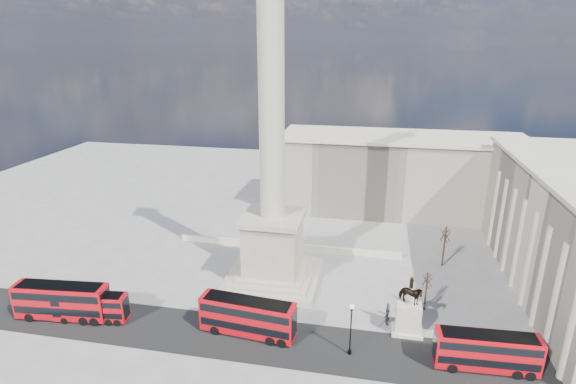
% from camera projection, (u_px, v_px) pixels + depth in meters
% --- Properties ---
extents(ground, '(180.00, 180.00, 0.00)m').
position_uv_depth(ground, '(266.00, 296.00, 65.59)').
color(ground, gray).
rests_on(ground, ground).
extents(asphalt_road, '(120.00, 9.00, 0.01)m').
position_uv_depth(asphalt_road, '(286.00, 343.00, 55.38)').
color(asphalt_road, black).
rests_on(asphalt_road, ground).
extents(nelsons_column, '(14.00, 14.00, 49.85)m').
position_uv_depth(nelsons_column, '(273.00, 202.00, 66.11)').
color(nelsons_column, '#B0A792').
rests_on(nelsons_column, ground).
extents(balustrade_wall, '(40.00, 0.60, 1.10)m').
position_uv_depth(balustrade_wall, '(287.00, 246.00, 80.29)').
color(balustrade_wall, beige).
rests_on(balustrade_wall, ground).
extents(building_northeast, '(51.00, 17.00, 16.60)m').
position_uv_depth(building_northeast, '(400.00, 174.00, 96.47)').
color(building_northeast, beige).
rests_on(building_northeast, ground).
extents(red_bus_a, '(9.95, 3.48, 3.95)m').
position_uv_depth(red_bus_a, '(91.00, 307.00, 59.28)').
color(red_bus_a, '#BA0911').
rests_on(red_bus_a, ground).
extents(red_bus_b, '(12.38, 3.97, 4.93)m').
position_uv_depth(red_bus_b, '(248.00, 317.00, 56.26)').
color(red_bus_b, '#BA0911').
rests_on(red_bus_b, ground).
extents(red_bus_c, '(11.39, 3.13, 4.57)m').
position_uv_depth(red_bus_c, '(487.00, 351.00, 50.30)').
color(red_bus_c, '#BA0911').
rests_on(red_bus_c, ground).
extents(red_bus_e, '(12.58, 3.93, 5.02)m').
position_uv_depth(red_bus_e, '(62.00, 301.00, 59.61)').
color(red_bus_e, '#BA0911').
rests_on(red_bus_e, ground).
extents(victorian_lamp, '(0.58, 0.58, 6.80)m').
position_uv_depth(victorian_lamp, '(351.00, 325.00, 52.22)').
color(victorian_lamp, black).
rests_on(victorian_lamp, ground).
extents(equestrian_statue, '(3.82, 2.87, 8.00)m').
position_uv_depth(equestrian_statue, '(408.00, 314.00, 56.54)').
color(equestrian_statue, beige).
rests_on(equestrian_statue, ground).
extents(bare_tree_near, '(1.73, 1.73, 7.56)m').
position_uv_depth(bare_tree_near, '(562.00, 298.00, 54.25)').
color(bare_tree_near, '#332319').
rests_on(bare_tree_near, ground).
extents(bare_tree_mid, '(1.59, 1.59, 6.04)m').
position_uv_depth(bare_tree_mid, '(427.00, 279.00, 60.82)').
color(bare_tree_mid, '#332319').
rests_on(bare_tree_mid, ground).
extents(bare_tree_far, '(1.81, 1.81, 7.41)m').
position_uv_depth(bare_tree_far, '(446.00, 233.00, 72.58)').
color(bare_tree_far, '#332319').
rests_on(bare_tree_far, ground).
extents(pedestrian_walking, '(0.79, 0.70, 1.81)m').
position_uv_depth(pedestrian_walking, '(388.00, 309.00, 60.77)').
color(pedestrian_walking, black).
rests_on(pedestrian_walking, ground).
extents(pedestrian_standing, '(1.07, 1.01, 1.73)m').
position_uv_depth(pedestrian_standing, '(494.00, 338.00, 54.96)').
color(pedestrian_standing, black).
rests_on(pedestrian_standing, ground).
extents(pedestrian_crossing, '(0.98, 1.12, 1.81)m').
position_uv_depth(pedestrian_crossing, '(387.00, 319.00, 58.59)').
color(pedestrian_crossing, black).
rests_on(pedestrian_crossing, ground).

